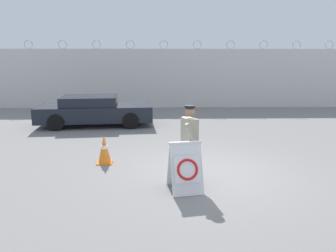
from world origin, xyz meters
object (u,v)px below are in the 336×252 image
(security_guard, at_px, (189,139))
(parked_car_front_coupe, at_px, (94,110))
(barricade_sign, at_px, (186,167))
(traffic_cone_near, at_px, (104,149))

(security_guard, distance_m, parked_car_front_coupe, 7.22)
(barricade_sign, bearing_deg, security_guard, 68.56)
(traffic_cone_near, xyz_separation_m, parked_car_front_coupe, (-1.23, 5.08, 0.25))
(barricade_sign, distance_m, traffic_cone_near, 2.77)
(barricade_sign, distance_m, security_guard, 0.76)
(barricade_sign, bearing_deg, traffic_cone_near, 126.73)
(traffic_cone_near, relative_size, parked_car_front_coupe, 0.16)
(security_guard, bearing_deg, barricade_sign, -37.15)
(security_guard, xyz_separation_m, parked_car_front_coupe, (-3.36, 6.39, -0.33))
(security_guard, height_order, traffic_cone_near, security_guard)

